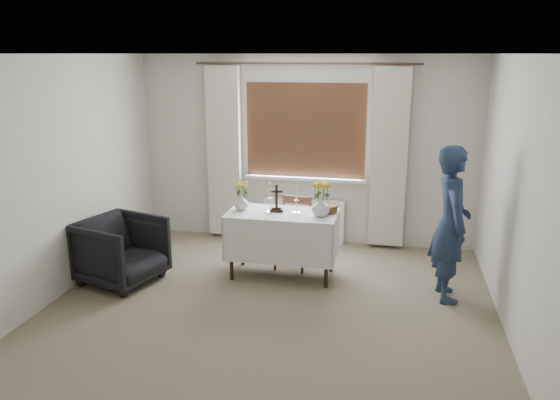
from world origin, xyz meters
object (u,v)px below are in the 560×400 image
(wooden_cross, at_px, (277,198))
(flower_vase_right, at_px, (321,207))
(person, at_px, (451,224))
(flower_vase_left, at_px, (241,202))
(wooden_chair, at_px, (293,233))
(altar_table, at_px, (282,244))
(armchair, at_px, (121,251))

(wooden_cross, xyz_separation_m, flower_vase_right, (0.52, -0.08, -0.05))
(wooden_cross, bearing_deg, person, -15.48)
(wooden_cross, bearing_deg, flower_vase_left, 175.18)
(wooden_chair, distance_m, person, 1.86)
(flower_vase_left, bearing_deg, wooden_chair, 27.36)
(flower_vase_right, bearing_deg, wooden_cross, 170.76)
(altar_table, relative_size, armchair, 1.52)
(armchair, xyz_separation_m, flower_vase_left, (1.24, 0.56, 0.48))
(person, xyz_separation_m, flower_vase_left, (-2.29, 0.23, 0.04))
(altar_table, height_order, person, person)
(flower_vase_left, height_order, flower_vase_right, flower_vase_right)
(wooden_cross, height_order, flower_vase_left, wooden_cross)
(wooden_chair, xyz_separation_m, flower_vase_right, (0.37, -0.35, 0.44))
(altar_table, distance_m, wooden_cross, 0.55)
(flower_vase_right, bearing_deg, wooden_chair, 137.09)
(flower_vase_left, bearing_deg, person, -5.76)
(armchair, relative_size, person, 0.50)
(armchair, xyz_separation_m, person, (3.53, 0.33, 0.44))
(person, bearing_deg, flower_vase_right, 74.15)
(flower_vase_left, bearing_deg, altar_table, -1.99)
(wooden_chair, distance_m, flower_vase_right, 0.68)
(altar_table, bearing_deg, wooden_chair, 77.64)
(person, bearing_deg, altar_table, 74.42)
(wooden_chair, height_order, person, person)
(armchair, bearing_deg, wooden_chair, -48.49)
(armchair, bearing_deg, person, -68.42)
(person, relative_size, wooden_cross, 5.13)
(altar_table, bearing_deg, flower_vase_right, -5.92)
(altar_table, xyz_separation_m, flower_vase_right, (0.44, -0.05, 0.49))
(flower_vase_left, bearing_deg, wooden_cross, 3.02)
(wooden_chair, bearing_deg, flower_vase_right, -36.81)
(altar_table, relative_size, flower_vase_left, 6.92)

